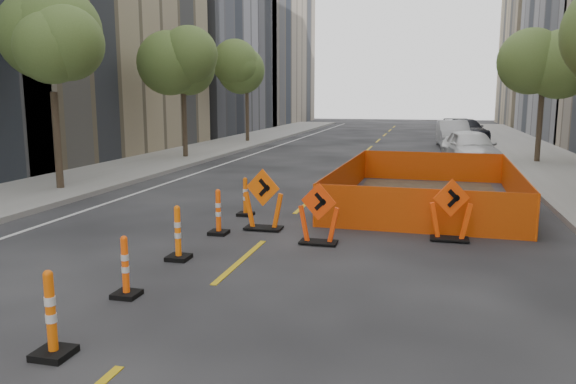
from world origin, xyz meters
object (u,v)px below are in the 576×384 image
(channelizer_4, at_px, (178,233))
(channelizer_6, at_px, (245,197))
(channelizer_5, at_px, (218,212))
(chevron_sign_center, at_px, (319,214))
(chevron_sign_right, at_px, (451,210))
(parked_car_far, at_px, (466,130))
(parked_car_mid, at_px, (453,134))
(channelizer_2, at_px, (51,314))
(parked_car_near, at_px, (470,148))
(channelizer_3, at_px, (125,266))
(chevron_sign_left, at_px, (263,199))

(channelizer_4, relative_size, channelizer_6, 1.05)
(channelizer_5, bearing_deg, chevron_sign_center, -6.54)
(channelizer_4, distance_m, chevron_sign_center, 3.06)
(channelizer_5, xyz_separation_m, chevron_sign_center, (2.42, -0.28, 0.14))
(channelizer_6, distance_m, chevron_sign_right, 5.42)
(channelizer_4, relative_size, chevron_sign_center, 0.80)
(parked_car_far, bearing_deg, parked_car_mid, -115.74)
(channelizer_2, relative_size, parked_car_near, 0.23)
(channelizer_4, height_order, parked_car_far, parked_car_far)
(chevron_sign_right, bearing_deg, chevron_sign_center, 178.25)
(channelizer_2, height_order, parked_car_far, parked_car_far)
(channelizer_3, relative_size, chevron_sign_left, 0.68)
(parked_car_near, xyz_separation_m, parked_car_far, (0.69, 15.35, -0.08))
(channelizer_6, relative_size, chevron_sign_center, 0.77)
(channelizer_4, relative_size, parked_car_far, 0.21)
(chevron_sign_left, bearing_deg, chevron_sign_right, 13.02)
(parked_car_near, bearing_deg, channelizer_2, -115.86)
(channelizer_4, bearing_deg, channelizer_3, -87.99)
(chevron_sign_left, relative_size, parked_car_near, 0.30)
(chevron_sign_right, distance_m, parked_car_far, 29.29)
(channelizer_4, relative_size, parked_car_near, 0.22)
(channelizer_3, xyz_separation_m, chevron_sign_center, (2.37, 3.93, 0.17))
(chevron_sign_center, distance_m, parked_car_mid, 24.80)
(channelizer_3, bearing_deg, parked_car_near, 71.05)
(channelizer_5, distance_m, chevron_sign_left, 1.14)
(channelizer_6, relative_size, chevron_sign_right, 0.75)
(chevron_sign_center, height_order, parked_car_near, parked_car_near)
(channelizer_3, height_order, chevron_sign_right, chevron_sign_right)
(channelizer_2, distance_m, channelizer_3, 2.12)
(parked_car_near, bearing_deg, channelizer_6, -126.88)
(channelizer_5, bearing_deg, channelizer_4, -90.86)
(channelizer_5, height_order, parked_car_near, parked_car_near)
(channelizer_6, bearing_deg, parked_car_far, 75.44)
(channelizer_6, xyz_separation_m, chevron_sign_right, (5.24, -1.40, 0.18))
(channelizer_2, xyz_separation_m, channelizer_6, (-0.29, 8.42, -0.04))
(channelizer_6, bearing_deg, parked_car_mid, 74.51)
(channelizer_5, bearing_deg, channelizer_2, -87.73)
(parked_car_mid, bearing_deg, parked_car_near, -91.76)
(channelizer_2, height_order, parked_car_mid, parked_car_mid)
(chevron_sign_left, bearing_deg, channelizer_3, -86.92)
(channelizer_3, distance_m, channelizer_6, 6.32)
(parked_car_mid, bearing_deg, chevron_sign_left, -106.63)
(channelizer_3, xyz_separation_m, chevron_sign_right, (5.15, 4.92, 0.19))
(channelizer_2, bearing_deg, channelizer_4, 93.83)
(channelizer_6, height_order, parked_car_mid, parked_car_mid)
(parked_car_far, bearing_deg, channelizer_6, -119.43)
(parked_car_far, bearing_deg, channelizer_3, -116.69)
(channelizer_5, relative_size, chevron_sign_left, 0.72)
(parked_car_near, height_order, parked_car_mid, parked_car_near)
(chevron_sign_center, bearing_deg, chevron_sign_left, 161.66)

